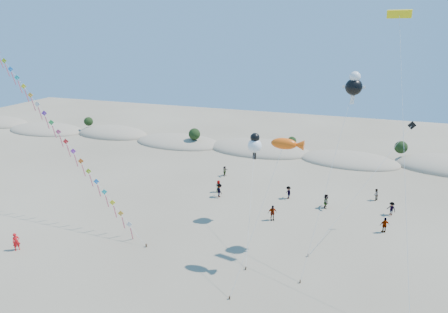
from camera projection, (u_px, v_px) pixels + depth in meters
dune_ridge at (264, 150)px, 68.68m from camera, size 145.30×11.49×5.57m
kite_train at (49, 120)px, 42.49m from camera, size 26.87×8.06×21.87m
fish_kite at (287, 144)px, 31.87m from camera, size 4.48×7.08×12.23m
cartoon_kite_low at (255, 144)px, 41.25m from camera, size 2.77×10.97×10.30m
cartoon_kite_high at (354, 85)px, 33.92m from camera, size 3.77×8.91×17.45m
parafoil_kite at (400, 23)px, 31.18m from camera, size 3.64×13.05×22.58m
dark_kite at (381, 164)px, 38.12m from camera, size 9.24×9.93×12.03m
flyer_foreground at (16, 242)px, 37.28m from camera, size 0.72×0.81×1.85m
beachgoers at (293, 196)px, 47.63m from camera, size 23.75×12.72×1.86m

